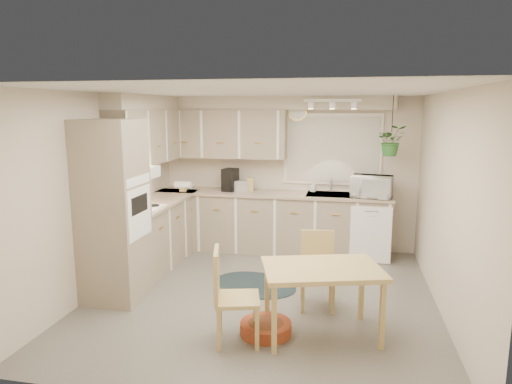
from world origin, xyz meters
TOP-DOWN VIEW (x-y plane):
  - floor at (0.00, 0.00)m, footprint 4.20×4.20m
  - ceiling at (0.00, 0.00)m, footprint 4.20×4.20m
  - wall_back at (0.00, 2.10)m, footprint 4.00×0.04m
  - wall_front at (0.00, -2.10)m, footprint 4.00×0.04m
  - wall_left at (-2.00, 0.00)m, footprint 0.04×4.20m
  - wall_right at (2.00, 0.00)m, footprint 0.04×4.20m
  - base_cab_left at (-1.70, 0.88)m, footprint 0.60×1.85m
  - base_cab_back at (-0.20, 1.80)m, footprint 3.60×0.60m
  - counter_left at (-1.69, 0.88)m, footprint 0.64×1.89m
  - counter_back at (-0.20, 1.79)m, footprint 3.64×0.64m
  - oven_stack at (-1.68, -0.38)m, footprint 0.65×0.65m
  - wall_oven_face at (-1.35, -0.38)m, footprint 0.02×0.56m
  - upper_cab_left at (-1.82, 1.00)m, footprint 0.35×2.00m
  - upper_cab_back at (-1.00, 1.93)m, footprint 2.00×0.35m
  - soffit_left at (-1.85, 1.00)m, footprint 0.30×2.00m
  - soffit_back at (-0.20, 1.95)m, footprint 3.60×0.30m
  - cooktop at (-1.68, 0.30)m, footprint 0.52×0.58m
  - range_hood at (-1.70, 0.30)m, footprint 0.40×0.60m
  - window_blinds at (0.70, 2.07)m, footprint 1.40×0.02m
  - window_frame at (0.70, 2.08)m, footprint 1.50×0.02m
  - sink at (0.70, 1.80)m, footprint 0.70×0.48m
  - dishwasher_front at (1.30, 1.49)m, footprint 0.58×0.02m
  - track_light_bar at (0.70, 1.55)m, footprint 0.80×0.04m
  - wall_clock at (0.15, 2.07)m, footprint 0.30×0.03m
  - dining_table at (0.74, -0.81)m, footprint 1.29×1.03m
  - chair_left at (-0.03, -1.10)m, footprint 0.52×0.52m
  - chair_back at (0.66, -0.17)m, footprint 0.44×0.44m
  - braided_rug at (-0.17, 0.34)m, footprint 1.36×1.20m
  - pet_bed at (0.20, -0.89)m, footprint 0.56×0.56m
  - microwave at (1.30, 1.70)m, footprint 0.62×0.41m
  - soap_bottle at (0.43, 1.95)m, footprint 0.11×0.18m
  - hanging_plant at (1.54, 1.70)m, footprint 0.46×0.49m
  - coffee_maker at (-0.86, 1.80)m, footprint 0.25×0.28m
  - toaster at (-0.72, 1.82)m, footprint 0.30×0.21m
  - knife_block at (-0.55, 1.85)m, footprint 0.11×0.11m

SIDE VIEW (x-z plane):
  - floor at x=0.00m, z-range 0.00..0.00m
  - braided_rug at x=-0.17m, z-range 0.00..0.01m
  - pet_bed at x=0.20m, z-range 0.00..0.12m
  - dining_table at x=0.74m, z-range 0.00..0.71m
  - dishwasher_front at x=1.30m, z-range 0.01..0.84m
  - chair_back at x=0.66m, z-range 0.00..0.85m
  - base_cab_left at x=-1.70m, z-range 0.00..0.90m
  - base_cab_back at x=-0.20m, z-range 0.00..0.90m
  - chair_left at x=-0.03m, z-range 0.00..0.92m
  - sink at x=0.70m, z-range 0.85..0.95m
  - counter_left at x=-1.69m, z-range 0.90..0.94m
  - counter_back at x=-0.20m, z-range 0.90..0.94m
  - cooktop at x=-1.68m, z-range 0.93..0.95m
  - soap_bottle at x=0.43m, z-range 0.94..1.02m
  - toaster at x=-0.72m, z-range 0.94..1.11m
  - knife_block at x=-0.55m, z-range 0.94..1.15m
  - oven_stack at x=-1.68m, z-range 0.00..2.10m
  - wall_oven_face at x=-1.35m, z-range 0.76..1.34m
  - coffee_maker at x=-0.86m, z-range 0.94..1.29m
  - microwave at x=1.30m, z-range 0.94..1.33m
  - wall_back at x=0.00m, z-range 0.00..2.40m
  - wall_front at x=0.00m, z-range 0.00..2.40m
  - wall_left at x=-2.00m, z-range 0.00..2.40m
  - wall_right at x=2.00m, z-range 0.00..2.40m
  - range_hood at x=-1.70m, z-range 1.33..1.47m
  - window_blinds at x=0.70m, z-range 1.10..2.10m
  - window_frame at x=0.70m, z-range 1.05..2.15m
  - hanging_plant at x=1.54m, z-range 1.55..1.89m
  - upper_cab_left at x=-1.82m, z-range 1.45..2.20m
  - upper_cab_back at x=-1.00m, z-range 1.45..2.20m
  - wall_clock at x=0.15m, z-range 2.03..2.33m
  - soffit_left at x=-1.85m, z-range 2.20..2.40m
  - soffit_back at x=-0.20m, z-range 2.20..2.40m
  - track_light_bar at x=0.70m, z-range 2.31..2.35m
  - ceiling at x=0.00m, z-range 2.40..2.40m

